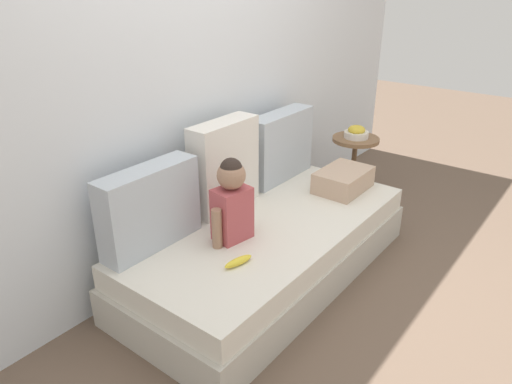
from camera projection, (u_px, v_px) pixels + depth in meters
ground_plane at (269, 274)px, 3.02m from camera, size 12.00×12.00×0.00m
back_wall at (193, 72)px, 2.85m from camera, size 5.14×0.10×2.38m
couch at (270, 249)px, 2.95m from camera, size 1.94×0.91×0.37m
throw_pillow_left at (150, 208)px, 2.54m from camera, size 0.59×0.16×0.45m
throw_pillow_center at (224, 165)px, 2.95m from camera, size 0.49×0.16×0.56m
throw_pillow_right at (280, 146)px, 3.40m from camera, size 0.59×0.16×0.48m
toddler at (232, 200)px, 2.60m from camera, size 0.31×0.18×0.48m
banana at (238, 261)px, 2.44m from camera, size 0.18×0.08×0.04m
folded_blanket at (343, 180)px, 3.27m from camera, size 0.40×0.28×0.14m
side_table at (355, 153)px, 3.85m from camera, size 0.37×0.37×0.54m
fruit_bowl at (356, 133)px, 3.78m from camera, size 0.19×0.19×0.10m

